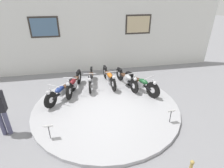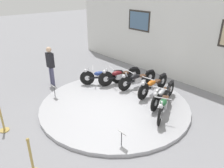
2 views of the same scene
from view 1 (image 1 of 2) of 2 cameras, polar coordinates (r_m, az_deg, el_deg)
ground_plane at (r=6.78m, az=-1.94°, el=-7.52°), size 60.00×60.00×0.00m
display_platform at (r=6.75m, az=-1.94°, el=-7.10°), size 5.42×5.42×0.12m
back_wall at (r=9.59m, az=-6.09°, el=17.18°), size 14.00×0.22×4.47m
motorcycle_blue at (r=7.12m, az=-16.11°, el=-2.12°), size 1.19×1.65×0.79m
motorcycle_maroon at (r=7.61m, az=-12.33°, el=0.43°), size 0.71×1.95×0.81m
motorcycle_black at (r=7.92m, az=-6.96°, el=1.82°), size 0.54×1.97×0.79m
motorcycle_orange at (r=8.01m, az=-0.91°, el=2.40°), size 0.54×2.00×0.80m
motorcycle_silver at (r=7.87m, az=4.87°, el=1.76°), size 0.62×1.94×0.79m
motorcycle_green at (r=7.49m, az=9.53°, el=0.29°), size 0.98×1.83×0.81m
info_placard_front_left at (r=5.39m, az=-20.02°, el=-13.41°), size 0.26×0.11×0.51m
info_placard_front_centre at (r=5.96m, az=18.74°, el=-8.93°), size 0.26×0.11×0.51m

